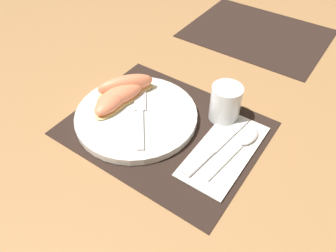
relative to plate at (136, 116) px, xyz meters
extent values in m
plane|color=#A37547|center=(0.07, 0.01, -0.01)|extent=(3.00, 3.00, 0.00)
cube|color=black|center=(0.07, 0.01, -0.01)|extent=(0.40, 0.32, 0.00)
cube|color=black|center=(0.06, 0.51, -0.01)|extent=(0.40, 0.32, 0.00)
cylinder|color=white|center=(0.00, 0.00, 0.00)|extent=(0.27, 0.27, 0.02)
cylinder|color=silver|center=(0.16, 0.11, 0.03)|extent=(0.07, 0.07, 0.08)
cylinder|color=#F9AD19|center=(0.16, 0.11, 0.01)|extent=(0.05, 0.05, 0.04)
cube|color=white|center=(0.21, 0.03, -0.01)|extent=(0.10, 0.22, 0.00)
cube|color=silver|center=(0.18, -0.03, 0.00)|extent=(0.03, 0.08, 0.01)
cube|color=silver|center=(0.19, 0.07, 0.00)|extent=(0.03, 0.12, 0.01)
cube|color=silver|center=(0.22, 0.00, 0.00)|extent=(0.03, 0.12, 0.01)
ellipsoid|color=silver|center=(0.23, 0.08, 0.00)|extent=(0.04, 0.06, 0.01)
cube|color=silver|center=(0.04, -0.04, 0.01)|extent=(0.08, 0.10, 0.00)
cube|color=silver|center=(-0.02, 0.04, 0.01)|extent=(0.07, 0.07, 0.00)
ellipsoid|color=#F4DB84|center=(-0.06, 0.04, 0.01)|extent=(0.11, 0.13, 0.01)
ellipsoid|color=#F4845B|center=(-0.06, 0.04, 0.03)|extent=(0.11, 0.13, 0.05)
ellipsoid|color=#F4DB84|center=(-0.06, 0.01, 0.01)|extent=(0.08, 0.13, 0.01)
ellipsoid|color=#F4845B|center=(-0.06, 0.01, 0.03)|extent=(0.08, 0.13, 0.04)
ellipsoid|color=#F4DB84|center=(-0.06, -0.01, 0.01)|extent=(0.06, 0.12, 0.01)
ellipsoid|color=#F4845B|center=(-0.06, -0.01, 0.02)|extent=(0.06, 0.12, 0.03)
camera|label=1|loc=(0.36, -0.39, 0.49)|focal=35.00mm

